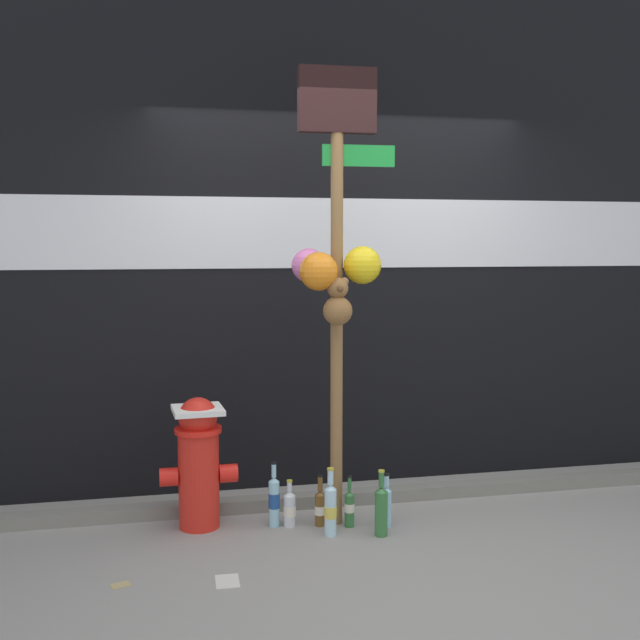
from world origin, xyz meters
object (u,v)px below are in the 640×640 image
bottle_1 (349,507)px  bottle_3 (320,506)px  bottle_2 (274,500)px  bottle_0 (330,508)px  fire_hydrant (199,460)px  bottle_5 (290,508)px  bottle_6 (381,509)px  memorial_post (335,244)px  bottle_4 (386,504)px

bottle_1 → bottle_3: bottle_3 is taller
bottle_2 → bottle_0: bearing=-35.8°
fire_hydrant → bottle_1: 0.92m
bottle_5 → bottle_6: size_ratio=0.73×
fire_hydrant → bottle_0: 0.81m
bottle_5 → bottle_6: (0.48, -0.25, 0.04)m
fire_hydrant → bottle_3: size_ratio=2.51×
bottle_0 → bottle_1: bottle_0 is taller
fire_hydrant → bottle_0: (0.72, -0.29, -0.24)m
bottle_6 → fire_hydrant: bearing=160.4°
memorial_post → bottle_6: (0.22, -0.22, -1.49)m
bottle_4 → bottle_1: bearing=168.5°
bottle_2 → bottle_5: 0.10m
fire_hydrant → bottle_5: (0.51, -0.10, -0.29)m
bottle_1 → bottle_4: 0.22m
bottle_2 → bottle_3: (0.26, -0.05, -0.04)m
bottle_5 → bottle_4: bearing=-12.2°
memorial_post → bottle_5: bearing=174.4°
fire_hydrant → bottle_0: size_ratio=1.96×
bottle_2 → bottle_4: bottle_2 is taller
bottle_4 → fire_hydrant: bearing=168.2°
memorial_post → bottle_2: bearing=172.0°
bottle_1 → bottle_6: (0.14, -0.17, 0.04)m
bottle_3 → bottle_4: bottle_4 is taller
bottle_3 → bottle_5: bearing=170.8°
bottle_0 → bottle_1: size_ratio=1.28×
bottle_0 → bottle_5: (-0.20, 0.18, -0.05)m
bottle_5 → bottle_2: bearing=165.0°
memorial_post → fire_hydrant: memorial_post is taller
memorial_post → bottle_4: 1.54m
bottle_3 → bottle_4: bearing=-13.6°
bottle_0 → bottle_6: size_ratio=1.03×
bottle_2 → bottle_6: (0.57, -0.27, -0.00)m
memorial_post → fire_hydrant: size_ratio=3.43×
bottle_1 → bottle_2: size_ratio=0.79×
bottle_4 → memorial_post: bearing=162.1°
bottle_0 → bottle_4: 0.36m
bottle_0 → bottle_6: bearing=-13.1°
bottle_0 → bottle_4: size_ratio=1.23×
bottle_6 → bottle_3: bearing=144.0°
bottle_0 → bottle_1: 0.18m
bottle_0 → bottle_5: size_ratio=1.41×
bottle_0 → bottle_5: bottle_0 is taller
bottle_1 → bottle_2: (-0.43, 0.10, 0.04)m
fire_hydrant → bottle_5: fire_hydrant is taller
bottle_4 → bottle_5: bearing=167.8°
bottle_1 → bottle_2: bearing=166.8°
bottle_3 → bottle_6: 0.38m
bottle_0 → bottle_6: (0.28, -0.06, -0.01)m
memorial_post → bottle_1: memorial_post is taller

